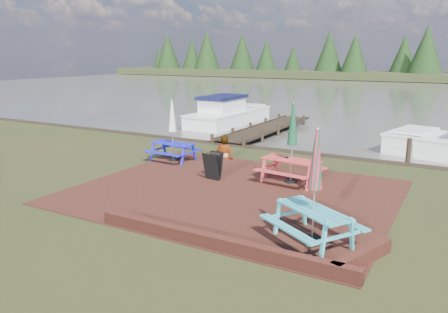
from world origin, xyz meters
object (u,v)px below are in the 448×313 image
Objects in this scene: picnic_table_teal at (314,204)px; person at (225,135)px; chalkboard at (213,166)px; picnic_table_blue at (173,140)px; boat_jetty at (228,115)px; picnic_table_red at (292,156)px; jetty at (266,128)px.

picnic_table_teal is 7.82m from person.
chalkboard is at bearing 176.99° from picnic_table_teal.
boat_jetty is at bearing 109.91° from picnic_table_blue.
picnic_table_teal is 0.98× the size of picnic_table_red.
picnic_table_blue is at bearing -179.21° from picnic_table_red.
picnic_table_teal is at bearing -26.58° from chalkboard.
boat_jetty is (-3.33, 1.80, 0.27)m from jetty.
person is at bearing -60.39° from boat_jetty.
picnic_table_teal is 5.34m from chalkboard.
jetty is (-2.31, 9.44, -0.35)m from chalkboard.
picnic_table_teal is 4.47m from picnic_table_red.
boat_jetty is 3.59× the size of person.
picnic_table_red is 0.28× the size of jetty.
picnic_table_red is 3.76m from person.
boat_jetty is (-9.97, 14.34, -0.48)m from picnic_table_teal.
jetty is at bearing 150.47° from picnic_table_teal.
person is at bearing 120.56° from chalkboard.
boat_jetty is (-5.64, 11.24, -0.07)m from chalkboard.
jetty is (-6.64, 12.54, -0.75)m from picnic_table_teal.
picnic_table_red is at bearing -3.48° from picnic_table_blue.
picnic_table_teal is 0.36× the size of boat_jetty.
chalkboard is 2.83m from person.
picnic_table_blue is 2.60× the size of chalkboard.
picnic_table_red reaches higher than person.
jetty is at bearing 125.50° from picnic_table_red.
person is (-1.03, 2.60, 0.49)m from chalkboard.
boat_jetty is at bearing -68.37° from person.
picnic_table_blue is at bearing 29.78° from person.
chalkboard is (-4.33, 3.10, -0.41)m from picnic_table_teal.
chalkboard is (2.61, -1.44, -0.35)m from picnic_table_blue.
picnic_table_teal is at bearing -53.66° from boat_jetty.
picnic_table_teal is 0.27× the size of jetty.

